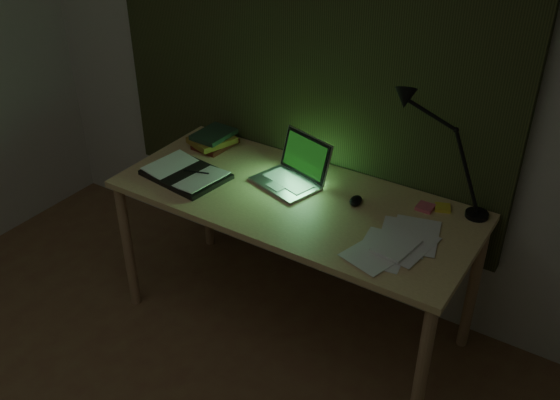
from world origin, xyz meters
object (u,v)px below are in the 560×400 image
(open_textbook, at_px, (186,174))
(desk_lamp, at_px, (487,162))
(loose_papers, at_px, (388,241))
(desk, at_px, (293,263))
(book_stack, at_px, (213,139))
(laptop, at_px, (285,165))

(open_textbook, relative_size, desk_lamp, 0.71)
(desk_lamp, bearing_deg, loose_papers, -110.27)
(desk, bearing_deg, book_stack, 161.81)
(open_textbook, xyz_separation_m, loose_papers, (1.06, 0.02, -0.01))
(book_stack, height_order, desk_lamp, desk_lamp)
(book_stack, xyz_separation_m, desk_lamp, (1.39, 0.09, 0.23))
(loose_papers, bearing_deg, open_textbook, -178.66)
(desk, bearing_deg, desk_lamp, 21.25)
(desk, bearing_deg, open_textbook, -167.52)
(laptop, xyz_separation_m, open_textbook, (-0.45, -0.19, -0.09))
(book_stack, bearing_deg, loose_papers, -14.85)
(laptop, xyz_separation_m, loose_papers, (0.61, -0.17, -0.10))
(open_textbook, bearing_deg, loose_papers, 8.86)
(laptop, relative_size, loose_papers, 1.04)
(open_textbook, relative_size, loose_papers, 1.18)
(book_stack, relative_size, desk_lamp, 0.39)
(laptop, xyz_separation_m, desk_lamp, (0.86, 0.22, 0.16))
(open_textbook, xyz_separation_m, desk_lamp, (1.31, 0.42, 0.26))
(laptop, height_order, loose_papers, laptop)
(laptop, bearing_deg, book_stack, -177.64)
(open_textbook, height_order, book_stack, book_stack)
(laptop, height_order, open_textbook, laptop)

